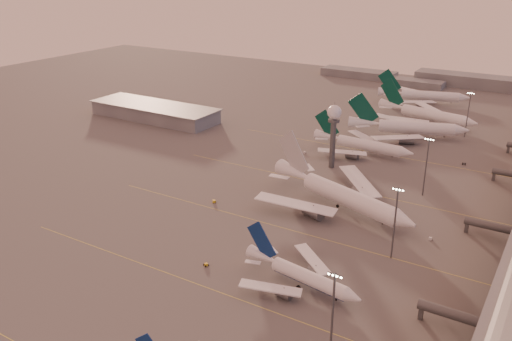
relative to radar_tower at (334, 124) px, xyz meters
The scene contains 21 objects.
ground 121.92m from the radar_tower, 92.39° to the right, with size 700.00×700.00×0.00m, color #5F5D5D.
taxiway_markings 71.83m from the radar_tower, 68.66° to the right, with size 180.00×185.25×0.02m.
hangar 127.68m from the radar_tower, behind, with size 82.00×27.00×8.50m.
radar_tower is the anchor object (origin of this frame).
mast_a 131.38m from the radar_tower, 66.17° to the right, with size 3.60×0.56×25.00m.
mast_b 82.32m from the radar_tower, 52.43° to the right, with size 3.60×0.56×25.00m.
mast_c 46.66m from the radar_tower, 12.53° to the right, with size 3.60×0.56×25.00m.
mast_d 91.11m from the radar_tower, 61.74° to the left, with size 3.60×0.56×25.00m.
distant_horizon 205.86m from the radar_tower, 90.67° to the left, with size 165.00×37.50×9.00m.
narrowbody_mid 101.86m from the radar_tower, 71.11° to the right, with size 40.89×32.40×16.06m.
widebody_white 47.36m from the radar_tower, 61.89° to the right, with size 67.55×53.20×24.82m.
greentail_a 31.65m from the radar_tower, 79.09° to the left, with size 52.99×42.72×19.24m.
greentail_b 67.63m from the radar_tower, 75.48° to the left, with size 62.12×49.37×23.39m.
greentail_c 98.93m from the radar_tower, 79.58° to the left, with size 61.76×49.35×22.74m.
greentail_d 142.90m from the radar_tower, 88.62° to the left, with size 58.82×46.86×21.90m.
gsv_tug_mid 102.45m from the radar_tower, 88.99° to the right, with size 3.61×3.06×0.89m.
gsv_truck_b 98.81m from the radar_tower, 67.30° to the right, with size 4.96×3.46×1.89m.
gsv_truck_c 67.47m from the radar_tower, 111.23° to the right, with size 5.70×5.58×2.37m.
gsv_catering_b 76.63m from the radar_tower, 38.70° to the right, with size 4.95×2.68×3.89m.
gsv_truck_d 29.80m from the radar_tower, 150.28° to the left, with size 2.08×5.25×2.10m.
gsv_tug_hangar 66.10m from the radar_tower, 34.34° to the left, with size 3.95×2.78×1.03m.
Camera 1 is at (97.30, -98.44, 90.63)m, focal length 38.00 mm.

